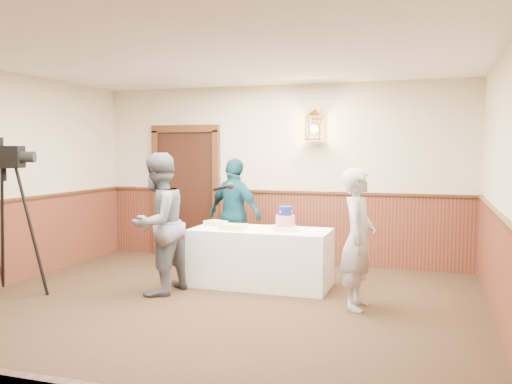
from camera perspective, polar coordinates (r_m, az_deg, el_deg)
ground at (r=5.60m, az=-7.62°, el=-14.13°), size 7.00×7.00×0.00m
room_shell at (r=5.75m, az=-6.30°, el=1.84°), size 6.02×7.02×2.81m
display_table at (r=7.14m, az=0.50°, el=-6.90°), size 1.80×0.80×0.75m
tiered_cake at (r=6.91m, az=3.09°, el=-3.10°), size 0.40×0.40×0.31m
sheet_cake_yellow at (r=7.04m, az=-2.39°, el=-3.69°), size 0.35×0.28×0.07m
sheet_cake_green at (r=7.45m, az=-4.28°, el=-3.27°), size 0.33×0.30×0.06m
interviewer at (r=6.78m, az=-10.26°, el=-3.30°), size 1.52×0.95×1.75m
baker at (r=6.17m, az=10.71°, el=-4.88°), size 0.41×0.59×1.58m
assistant_p at (r=7.99m, az=-2.22°, el=-2.38°), size 1.05×0.76×1.66m
tv_camera_rig at (r=7.26m, az=-24.85°, el=-3.56°), size 0.71×0.67×1.83m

